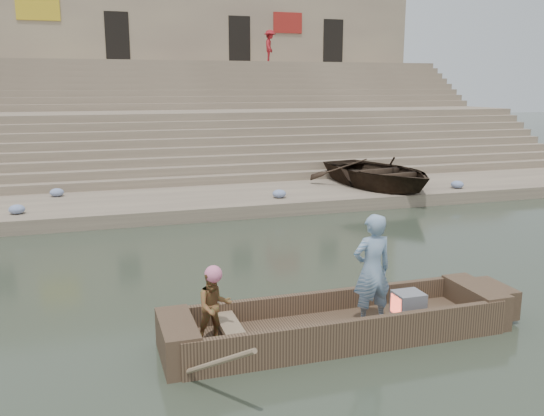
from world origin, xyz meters
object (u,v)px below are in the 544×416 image
standing_man (372,270)px  main_rowboat (338,331)px  pedestrian (270,46)px  beached_rowboat (378,172)px  rowing_man (214,306)px  television (408,304)px

standing_man → main_rowboat: bearing=-18.2°
main_rowboat → pedestrian: pedestrian is taller
beached_rowboat → pedestrian: (0.53, 14.51, 5.18)m
main_rowboat → rowing_man: bearing=-180.0°
rowing_man → beached_rowboat: size_ratio=0.22×
rowing_man → beached_rowboat: (8.07, 10.21, 0.16)m
main_rowboat → beached_rowboat: beached_rowboat is taller
main_rowboat → rowing_man: size_ratio=4.52×
standing_man → rowing_man: (-2.49, 0.13, -0.35)m
rowing_man → pedestrian: size_ratio=0.61×
standing_man → pedestrian: (6.11, 24.85, 4.99)m
standing_man → pedestrian: size_ratio=0.99×
rowing_man → television: rowing_man is taller
television → pedestrian: (5.36, 24.72, 5.69)m
rowing_man → beached_rowboat: beached_rowboat is taller
rowing_man → television: bearing=-3.8°
standing_man → rowing_man: standing_man is taller
main_rowboat → television: television is taller
main_rowboat → rowing_man: rowing_man is taller
standing_man → television: standing_man is taller
standing_man → pedestrian: pedestrian is taller
standing_man → rowing_man: bearing=-5.9°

